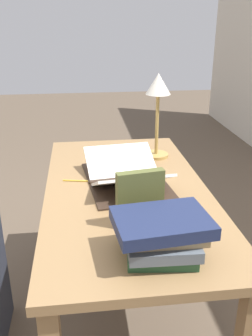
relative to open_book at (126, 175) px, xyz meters
name	(u,v)px	position (x,y,z in m)	size (l,w,h in m)	color
ground_plane	(127,314)	(0.07, -0.01, -0.76)	(12.00, 12.00, 0.00)	brown
reading_desk	(127,208)	(0.07, -0.01, -0.13)	(1.39, 0.72, 0.73)	#937047
open_book	(126,175)	(0.00, 0.00, 0.00)	(0.54, 0.40, 0.11)	#38281E
book_stack_tall	(161,234)	(0.58, 0.04, 0.04)	(0.24, 0.32, 0.14)	#234C2D
book_standing_upright	(140,198)	(0.38, 0.00, 0.07)	(0.06, 0.18, 0.21)	brown
reading_lamp	(158,96)	(-0.31, 0.20, 0.30)	(0.13, 0.13, 0.45)	tan
coffee_mug	(130,197)	(0.24, -0.01, 0.01)	(0.09, 0.11, 0.09)	#28282D
pencil	(78,181)	(-0.03, -0.22, -0.03)	(0.04, 0.14, 0.01)	gold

